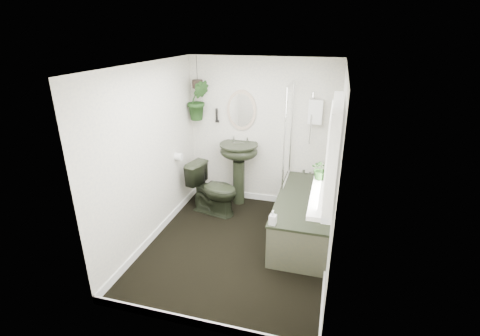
# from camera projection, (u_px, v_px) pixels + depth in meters

# --- Properties ---
(floor) EXTENTS (2.30, 2.80, 0.02)m
(floor) POSITION_uv_depth(u_px,v_px,m) (237.00, 246.00, 4.58)
(floor) COLOR black
(floor) RESTS_ON ground
(ceiling) EXTENTS (2.30, 2.80, 0.02)m
(ceiling) POSITION_uv_depth(u_px,v_px,m) (236.00, 64.00, 3.72)
(ceiling) COLOR white
(ceiling) RESTS_ON ground
(wall_back) EXTENTS (2.30, 0.02, 2.30)m
(wall_back) POSITION_uv_depth(u_px,v_px,m) (262.00, 133.00, 5.41)
(wall_back) COLOR #EDE6C8
(wall_back) RESTS_ON ground
(wall_front) EXTENTS (2.30, 0.02, 2.30)m
(wall_front) POSITION_uv_depth(u_px,v_px,m) (190.00, 224.00, 2.89)
(wall_front) COLOR #EDE6C8
(wall_front) RESTS_ON ground
(wall_left) EXTENTS (0.02, 2.80, 2.30)m
(wall_left) POSITION_uv_depth(u_px,v_px,m) (150.00, 156.00, 4.44)
(wall_left) COLOR #EDE6C8
(wall_left) RESTS_ON ground
(wall_right) EXTENTS (0.02, 2.80, 2.30)m
(wall_right) POSITION_uv_depth(u_px,v_px,m) (337.00, 175.00, 3.86)
(wall_right) COLOR #EDE6C8
(wall_right) RESTS_ON ground
(skirting) EXTENTS (2.30, 2.80, 0.10)m
(skirting) POSITION_uv_depth(u_px,v_px,m) (237.00, 243.00, 4.56)
(skirting) COLOR white
(skirting) RESTS_ON floor
(bathtub) EXTENTS (0.72, 1.72, 0.58)m
(bathtub) POSITION_uv_depth(u_px,v_px,m) (304.00, 216.00, 4.72)
(bathtub) COLOR black
(bathtub) RESTS_ON floor
(bath_screen) EXTENTS (0.04, 0.72, 1.40)m
(bath_screen) POSITION_uv_depth(u_px,v_px,m) (288.00, 135.00, 4.87)
(bath_screen) COLOR silver
(bath_screen) RESTS_ON bathtub
(shower_box) EXTENTS (0.20, 0.10, 0.35)m
(shower_box) POSITION_uv_depth(u_px,v_px,m) (315.00, 112.00, 5.00)
(shower_box) COLOR white
(shower_box) RESTS_ON wall_back
(oval_mirror) EXTENTS (0.46, 0.03, 0.62)m
(oval_mirror) POSITION_uv_depth(u_px,v_px,m) (242.00, 110.00, 5.32)
(oval_mirror) COLOR tan
(oval_mirror) RESTS_ON wall_back
(wall_sconce) EXTENTS (0.04, 0.04, 0.22)m
(wall_sconce) POSITION_uv_depth(u_px,v_px,m) (217.00, 115.00, 5.45)
(wall_sconce) COLOR black
(wall_sconce) RESTS_ON wall_back
(toilet_roll_holder) EXTENTS (0.11, 0.11, 0.11)m
(toilet_roll_holder) POSITION_uv_depth(u_px,v_px,m) (178.00, 157.00, 5.14)
(toilet_roll_holder) COLOR white
(toilet_roll_holder) RESTS_ON wall_left
(window_recess) EXTENTS (0.08, 1.00, 0.90)m
(window_recess) POSITION_uv_depth(u_px,v_px,m) (333.00, 152.00, 3.07)
(window_recess) COLOR white
(window_recess) RESTS_ON wall_right
(window_sill) EXTENTS (0.18, 1.00, 0.04)m
(window_sill) POSITION_uv_depth(u_px,v_px,m) (321.00, 194.00, 3.24)
(window_sill) COLOR white
(window_sill) RESTS_ON wall_right
(window_blinds) EXTENTS (0.01, 0.86, 0.76)m
(window_blinds) POSITION_uv_depth(u_px,v_px,m) (328.00, 151.00, 3.08)
(window_blinds) COLOR white
(window_blinds) RESTS_ON wall_right
(toilet) EXTENTS (0.84, 0.59, 0.78)m
(toilet) POSITION_uv_depth(u_px,v_px,m) (213.00, 189.00, 5.29)
(toilet) COLOR black
(toilet) RESTS_ON floor
(pedestal_sink) EXTENTS (0.61, 0.52, 1.02)m
(pedestal_sink) POSITION_uv_depth(u_px,v_px,m) (239.00, 174.00, 5.55)
(pedestal_sink) COLOR black
(pedestal_sink) RESTS_ON floor
(sill_plant) EXTENTS (0.22, 0.20, 0.21)m
(sill_plant) POSITION_uv_depth(u_px,v_px,m) (321.00, 169.00, 3.47)
(sill_plant) COLOR black
(sill_plant) RESTS_ON window_sill
(hanging_plant) EXTENTS (0.42, 0.39, 0.61)m
(hanging_plant) POSITION_uv_depth(u_px,v_px,m) (198.00, 100.00, 5.32)
(hanging_plant) COLOR black
(hanging_plant) RESTS_ON ceiling
(soap_bottle) EXTENTS (0.09, 0.09, 0.18)m
(soap_bottle) POSITION_uv_depth(u_px,v_px,m) (273.00, 218.00, 3.94)
(soap_bottle) COLOR black
(soap_bottle) RESTS_ON bathtub
(hanging_pot) EXTENTS (0.16, 0.16, 0.12)m
(hanging_pot) POSITION_uv_depth(u_px,v_px,m) (197.00, 84.00, 5.23)
(hanging_pot) COLOR black
(hanging_pot) RESTS_ON ceiling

